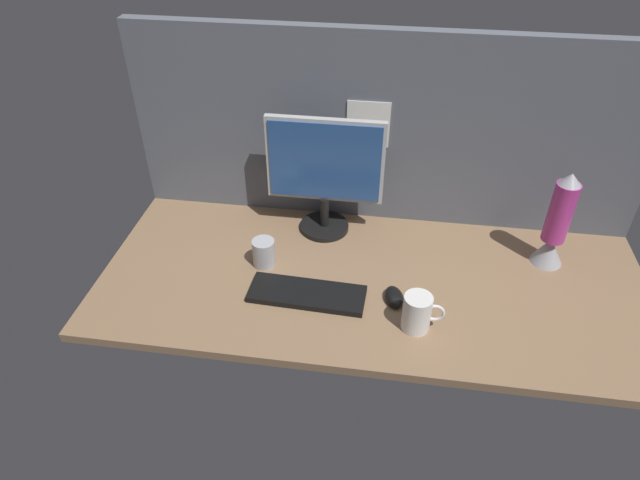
# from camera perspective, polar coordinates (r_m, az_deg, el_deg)

# --- Properties ---
(ground_plane) EXTENTS (1.80, 0.80, 0.03)m
(ground_plane) POSITION_cam_1_polar(r_m,az_deg,el_deg) (1.87, 5.36, -4.06)
(ground_plane) COLOR #8C6B4C
(cubicle_wall_back) EXTENTS (1.80, 0.06, 0.70)m
(cubicle_wall_back) POSITION_cam_1_polar(r_m,az_deg,el_deg) (1.98, 6.76, 11.11)
(cubicle_wall_back) COLOR #565B66
(cubicle_wall_back) RESTS_ON ground_plane
(monitor) EXTENTS (0.41, 0.18, 0.44)m
(monitor) POSITION_cam_1_polar(r_m,az_deg,el_deg) (1.94, 0.51, 7.08)
(monitor) COLOR black
(monitor) RESTS_ON ground_plane
(keyboard) EXTENTS (0.38, 0.15, 0.02)m
(keyboard) POSITION_cam_1_polar(r_m,az_deg,el_deg) (1.77, -1.34, -5.57)
(keyboard) COLOR black
(keyboard) RESTS_ON ground_plane
(mouse) EXTENTS (0.08, 0.11, 0.03)m
(mouse) POSITION_cam_1_polar(r_m,az_deg,el_deg) (1.77, 7.65, -5.80)
(mouse) COLOR black
(mouse) RESTS_ON ground_plane
(mug_ceramic_white) EXTENTS (0.12, 0.09, 0.12)m
(mug_ceramic_white) POSITION_cam_1_polar(r_m,az_deg,el_deg) (1.67, 9.99, -7.36)
(mug_ceramic_white) COLOR white
(mug_ceramic_white) RESTS_ON ground_plane
(mug_steel) EXTENTS (0.08, 0.08, 0.10)m
(mug_steel) POSITION_cam_1_polar(r_m,az_deg,el_deg) (1.88, -5.80, -1.32)
(mug_steel) COLOR #B2B2B7
(mug_steel) RESTS_ON ground_plane
(lava_lamp) EXTENTS (0.11, 0.11, 0.35)m
(lava_lamp) POSITION_cam_1_polar(r_m,az_deg,el_deg) (1.98, 23.10, 1.25)
(lava_lamp) COLOR #A5A5AD
(lava_lamp) RESTS_ON ground_plane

